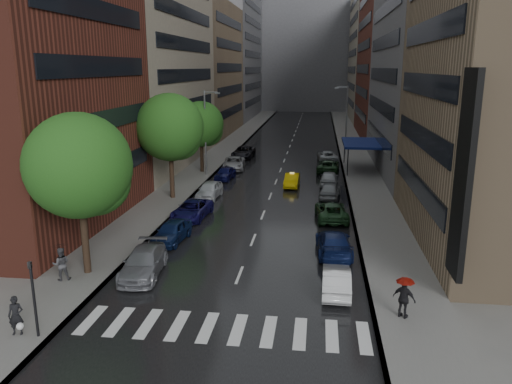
% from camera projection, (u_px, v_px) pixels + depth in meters
% --- Properties ---
extents(ground, '(220.00, 220.00, 0.00)m').
position_uv_depth(ground, '(227.00, 308.00, 24.55)').
color(ground, gray).
rests_on(ground, ground).
extents(road, '(14.00, 140.00, 0.01)m').
position_uv_depth(road, '(289.00, 148.00, 72.65)').
color(road, black).
rests_on(road, ground).
extents(sidewalk_left, '(4.00, 140.00, 0.15)m').
position_uv_depth(sidewalk_left, '(228.00, 147.00, 73.73)').
color(sidewalk_left, gray).
rests_on(sidewalk_left, ground).
extents(sidewalk_right, '(4.00, 140.00, 0.15)m').
position_uv_depth(sidewalk_right, '(352.00, 149.00, 71.54)').
color(sidewalk_right, gray).
rests_on(sidewalk_right, ground).
extents(crosswalk, '(13.15, 2.80, 0.01)m').
position_uv_depth(crosswalk, '(223.00, 328.00, 22.60)').
color(crosswalk, silver).
rests_on(crosswalk, ground).
extents(buildings_left, '(8.00, 108.00, 38.00)m').
position_uv_depth(buildings_left, '(200.00, 38.00, 79.04)').
color(buildings_left, maroon).
rests_on(buildings_left, ground).
extents(buildings_right, '(8.05, 109.10, 36.00)m').
position_uv_depth(buildings_right, '(395.00, 42.00, 73.61)').
color(buildings_right, '#937A5B').
rests_on(buildings_right, ground).
extents(building_far, '(40.00, 14.00, 32.00)m').
position_uv_depth(building_far, '(306.00, 50.00, 134.18)').
color(building_far, slate).
rests_on(building_far, ground).
extents(tree_near, '(5.79, 5.79, 9.23)m').
position_uv_depth(tree_near, '(79.00, 166.00, 26.96)').
color(tree_near, '#382619').
rests_on(tree_near, ground).
extents(tree_mid, '(5.88, 5.88, 9.38)m').
position_uv_depth(tree_mid, '(170.00, 127.00, 43.21)').
color(tree_mid, '#382619').
rests_on(tree_mid, ground).
extents(tree_far, '(4.98, 4.98, 7.94)m').
position_uv_depth(tree_far, '(201.00, 124.00, 54.54)').
color(tree_far, '#382619').
rests_on(tree_far, ground).
extents(taxi, '(1.48, 3.96, 1.29)m').
position_uv_depth(taxi, '(292.00, 180.00, 49.23)').
color(taxi, yellow).
rests_on(taxi, ground).
extents(parked_cars_left, '(2.80, 43.25, 1.51)m').
position_uv_depth(parked_cars_left, '(214.00, 185.00, 46.99)').
color(parked_cars_left, slate).
rests_on(parked_cars_left, ground).
extents(parked_cars_right, '(2.77, 42.21, 1.51)m').
position_uv_depth(parked_cars_right, '(330.00, 189.00, 45.42)').
color(parked_cars_right, silver).
rests_on(parked_cars_right, ground).
extents(ped_bag_walker, '(0.72, 0.55, 1.78)m').
position_uv_depth(ped_bag_walker, '(16.00, 316.00, 21.62)').
color(ped_bag_walker, black).
rests_on(ped_bag_walker, sidewalk_left).
extents(ped_black_umbrella, '(1.12, 1.03, 2.09)m').
position_uv_depth(ped_black_umbrella, '(61.00, 259.00, 27.11)').
color(ped_black_umbrella, '#454449').
rests_on(ped_black_umbrella, sidewalk_left).
extents(ped_red_umbrella, '(1.17, 0.98, 2.01)m').
position_uv_depth(ped_red_umbrella, '(405.00, 294.00, 23.02)').
color(ped_red_umbrella, black).
rests_on(ped_red_umbrella, sidewalk_right).
extents(traffic_light, '(0.18, 0.15, 3.45)m').
position_uv_depth(traffic_light, '(33.00, 292.00, 21.19)').
color(traffic_light, black).
rests_on(traffic_light, sidewalk_left).
extents(street_lamp_left, '(1.74, 0.22, 9.00)m').
position_uv_depth(street_lamp_left, '(206.00, 131.00, 53.16)').
color(street_lamp_left, gray).
rests_on(street_lamp_left, sidewalk_left).
extents(street_lamp_right, '(1.74, 0.22, 9.00)m').
position_uv_depth(street_lamp_right, '(346.00, 119.00, 65.71)').
color(street_lamp_right, gray).
rests_on(street_lamp_right, sidewalk_right).
extents(awning, '(4.00, 8.00, 3.12)m').
position_uv_depth(awning, '(361.00, 143.00, 56.36)').
color(awning, navy).
rests_on(awning, sidewalk_right).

